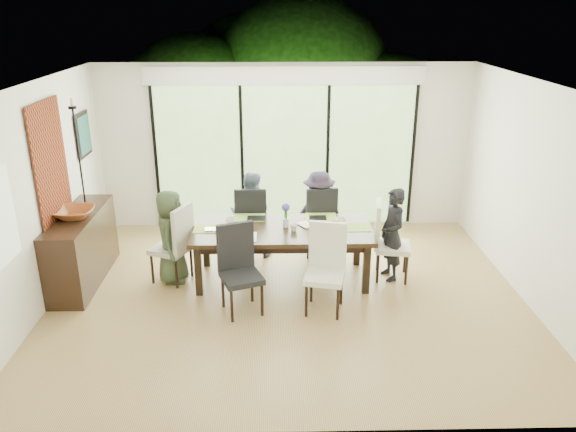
{
  "coord_description": "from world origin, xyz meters",
  "views": [
    {
      "loc": [
        -0.16,
        -6.46,
        3.54
      ],
      "look_at": [
        0.0,
        0.25,
        1.0
      ],
      "focal_mm": 35.0,
      "sensor_mm": 36.0,
      "label": 1
    }
  ],
  "objects_px": {
    "chair_far_left": "(251,219)",
    "laptop": "(217,231)",
    "cup_b": "(294,228)",
    "person_far_right": "(319,213)",
    "chair_far_right": "(318,219)",
    "person_left_end": "(171,236)",
    "table_top": "(282,230)",
    "person_right_end": "(392,234)",
    "cup_a": "(230,221)",
    "chair_right_end": "(393,241)",
    "chair_near_left": "(241,271)",
    "sideboard": "(82,248)",
    "person_far_left": "(251,214)",
    "vase": "(286,223)",
    "chair_left_end": "(170,243)",
    "bowl": "(74,213)",
    "cup_c": "(341,222)",
    "chair_near_right": "(325,270)"
  },
  "relations": [
    {
      "from": "chair_far_left",
      "to": "laptop",
      "type": "bearing_deg",
      "value": 65.81
    },
    {
      "from": "cup_b",
      "to": "person_far_right",
      "type": "bearing_deg",
      "value": 66.73
    },
    {
      "from": "chair_far_right",
      "to": "person_left_end",
      "type": "distance_m",
      "value": 2.2
    },
    {
      "from": "table_top",
      "to": "laptop",
      "type": "xyz_separation_m",
      "value": [
        -0.85,
        -0.1,
        0.04
      ]
    },
    {
      "from": "person_right_end",
      "to": "cup_a",
      "type": "bearing_deg",
      "value": -107.0
    },
    {
      "from": "chair_right_end",
      "to": "chair_near_left",
      "type": "xyz_separation_m",
      "value": [
        -2.0,
        -0.87,
        0.0
      ]
    },
    {
      "from": "cup_b",
      "to": "chair_far_right",
      "type": "bearing_deg",
      "value": 67.17
    },
    {
      "from": "sideboard",
      "to": "person_right_end",
      "type": "bearing_deg",
      "value": -0.22
    },
    {
      "from": "person_far_left",
      "to": "vase",
      "type": "height_order",
      "value": "person_far_left"
    },
    {
      "from": "person_far_right",
      "to": "chair_left_end",
      "type": "bearing_deg",
      "value": 18.38
    },
    {
      "from": "table_top",
      "to": "cup_a",
      "type": "bearing_deg",
      "value": 167.91
    },
    {
      "from": "chair_left_end",
      "to": "chair_right_end",
      "type": "relative_size",
      "value": 1.0
    },
    {
      "from": "table_top",
      "to": "bowl",
      "type": "bearing_deg",
      "value": -178.21
    },
    {
      "from": "chair_left_end",
      "to": "person_far_left",
      "type": "distance_m",
      "value": 1.34
    },
    {
      "from": "person_left_end",
      "to": "vase",
      "type": "distance_m",
      "value": 1.54
    },
    {
      "from": "chair_left_end",
      "to": "cup_b",
      "type": "relative_size",
      "value": 11.0
    },
    {
      "from": "chair_far_left",
      "to": "person_far_right",
      "type": "xyz_separation_m",
      "value": [
        1.0,
        -0.02,
        0.09
      ]
    },
    {
      "from": "cup_c",
      "to": "bowl",
      "type": "relative_size",
      "value": 0.24
    },
    {
      "from": "person_left_end",
      "to": "cup_c",
      "type": "distance_m",
      "value": 2.29
    },
    {
      "from": "person_right_end",
      "to": "cup_c",
      "type": "distance_m",
      "value": 0.7
    },
    {
      "from": "laptop",
      "to": "cup_a",
      "type": "xyz_separation_m",
      "value": [
        0.15,
        0.25,
        0.03
      ]
    },
    {
      "from": "chair_right_end",
      "to": "bowl",
      "type": "xyz_separation_m",
      "value": [
        -4.19,
        -0.08,
        0.47
      ]
    },
    {
      "from": "table_top",
      "to": "cup_a",
      "type": "height_order",
      "value": "cup_a"
    },
    {
      "from": "cup_a",
      "to": "chair_near_right",
      "type": "bearing_deg",
      "value": -40.36
    },
    {
      "from": "chair_near_right",
      "to": "person_far_left",
      "type": "height_order",
      "value": "person_far_left"
    },
    {
      "from": "cup_a",
      "to": "cup_b",
      "type": "distance_m",
      "value": 0.89
    },
    {
      "from": "chair_near_right",
      "to": "vase",
      "type": "distance_m",
      "value": 1.06
    },
    {
      "from": "chair_near_left",
      "to": "cup_b",
      "type": "relative_size",
      "value": 11.0
    },
    {
      "from": "chair_right_end",
      "to": "laptop",
      "type": "bearing_deg",
      "value": 101.96
    },
    {
      "from": "person_right_end",
      "to": "cup_b",
      "type": "relative_size",
      "value": 12.9
    },
    {
      "from": "chair_right_end",
      "to": "chair_near_left",
      "type": "distance_m",
      "value": 2.18
    },
    {
      "from": "chair_left_end",
      "to": "chair_far_right",
      "type": "xyz_separation_m",
      "value": [
        2.05,
        0.85,
        0.0
      ]
    },
    {
      "from": "cup_a",
      "to": "bowl",
      "type": "relative_size",
      "value": 0.24
    },
    {
      "from": "person_far_right",
      "to": "person_right_end",
      "type": "bearing_deg",
      "value": 134.59
    },
    {
      "from": "chair_right_end",
      "to": "cup_b",
      "type": "height_order",
      "value": "chair_right_end"
    },
    {
      "from": "table_top",
      "to": "person_right_end",
      "type": "bearing_deg",
      "value": -0.0
    },
    {
      "from": "person_left_end",
      "to": "chair_far_right",
      "type": "bearing_deg",
      "value": -64.07
    },
    {
      "from": "chair_far_left",
      "to": "cup_c",
      "type": "distance_m",
      "value": 1.48
    },
    {
      "from": "chair_near_left",
      "to": "cup_c",
      "type": "xyz_separation_m",
      "value": [
        1.3,
        0.97,
        0.25
      ]
    },
    {
      "from": "laptop",
      "to": "sideboard",
      "type": "bearing_deg",
      "value": 170.65
    },
    {
      "from": "table_top",
      "to": "person_left_end",
      "type": "xyz_separation_m",
      "value": [
        -1.48,
        -0.0,
        -0.07
      ]
    },
    {
      "from": "chair_near_right",
      "to": "bowl",
      "type": "relative_size",
      "value": 2.17
    },
    {
      "from": "cup_c",
      "to": "chair_far_left",
      "type": "bearing_deg",
      "value": 149.04
    },
    {
      "from": "cup_b",
      "to": "chair_left_end",
      "type": "bearing_deg",
      "value": 176.53
    },
    {
      "from": "person_left_end",
      "to": "person_right_end",
      "type": "bearing_deg",
      "value": -86.79
    },
    {
      "from": "vase",
      "to": "cup_a",
      "type": "distance_m",
      "value": 0.76
    },
    {
      "from": "chair_left_end",
      "to": "chair_near_left",
      "type": "xyz_separation_m",
      "value": [
        1.0,
        -0.87,
        0.0
      ]
    },
    {
      "from": "cup_b",
      "to": "cup_c",
      "type": "height_order",
      "value": "cup_c"
    },
    {
      "from": "chair_right_end",
      "to": "vase",
      "type": "xyz_separation_m",
      "value": [
        -1.45,
        0.05,
        0.26
      ]
    },
    {
      "from": "person_left_end",
      "to": "laptop",
      "type": "bearing_deg",
      "value": -95.81
    }
  ]
}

